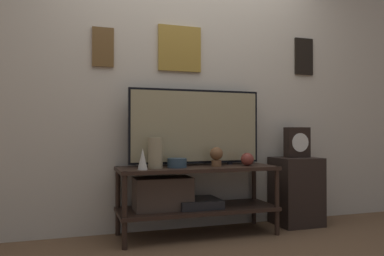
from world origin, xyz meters
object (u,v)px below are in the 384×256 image
at_px(television, 196,126).
at_px(vase_round_glass, 247,159).
at_px(vase_slim_bronze, 143,159).
at_px(decorative_bust, 216,156).
at_px(vase_wide_bowl, 177,163).
at_px(vase_tall_ceramic, 155,153).
at_px(mantel_clock, 297,142).

distance_m(television, vase_round_glass, 0.52).
xyz_separation_m(vase_slim_bronze, decorative_bust, (0.65, 0.10, 0.01)).
bearing_deg(vase_wide_bowl, vase_round_glass, -1.83).
height_order(vase_slim_bronze, decorative_bust, vase_slim_bronze).
bearing_deg(vase_round_glass, television, 158.43).
height_order(television, vase_tall_ceramic, television).
bearing_deg(decorative_bust, vase_round_glass, -7.11).
relative_size(decorative_bust, mantel_clock, 0.57).
distance_m(television, decorative_bust, 0.31).
xyz_separation_m(vase_round_glass, decorative_bust, (-0.27, 0.03, 0.03)).
bearing_deg(decorative_bust, vase_wide_bowl, -177.71).
height_order(television, vase_round_glass, television).
bearing_deg(vase_slim_bronze, mantel_clock, 7.80).
distance_m(television, vase_wide_bowl, 0.39).
bearing_deg(vase_slim_bronze, television, 24.41).
relative_size(vase_wide_bowl, vase_round_glass, 1.42).
xyz_separation_m(vase_wide_bowl, vase_round_glass, (0.62, -0.02, 0.02)).
bearing_deg(decorative_bust, vase_slim_bronze, -171.14).
bearing_deg(vase_wide_bowl, mantel_clock, 5.64).
xyz_separation_m(television, mantel_clock, (1.00, -0.02, -0.14)).
bearing_deg(decorative_bust, vase_tall_ceramic, -178.72).
height_order(vase_slim_bronze, vase_round_glass, vase_slim_bronze).
distance_m(vase_wide_bowl, mantel_clock, 1.23).
bearing_deg(mantel_clock, decorative_bust, -173.00).
height_order(television, decorative_bust, television).
height_order(vase_slim_bronze, vase_tall_ceramic, vase_tall_ceramic).
xyz_separation_m(vase_wide_bowl, mantel_clock, (1.21, 0.12, 0.15)).
bearing_deg(vase_tall_ceramic, vase_wide_bowl, -0.69).
bearing_deg(mantel_clock, television, 178.66).
distance_m(television, vase_tall_ceramic, 0.47).
distance_m(vase_slim_bronze, vase_tall_ceramic, 0.15).
height_order(vase_wide_bowl, mantel_clock, mantel_clock).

